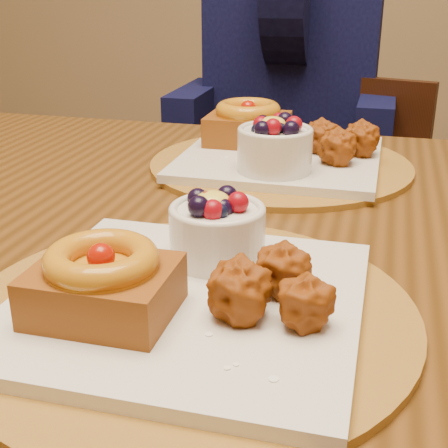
{
  "coord_description": "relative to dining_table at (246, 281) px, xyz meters",
  "views": [
    {
      "loc": [
        0.22,
        -0.62,
        1.02
      ],
      "look_at": [
        0.09,
        -0.14,
        0.82
      ],
      "focal_mm": 50.0,
      "sensor_mm": 36.0,
      "label": 1
    }
  ],
  "objects": [
    {
      "name": "dining_table",
      "position": [
        0.0,
        0.0,
        0.0
      ],
      "size": [
        1.6,
        0.9,
        0.76
      ],
      "color": "#3E240B",
      "rests_on": "ground"
    },
    {
      "name": "place_setting_near",
      "position": [
        -0.0,
        -0.22,
        0.1
      ],
      "size": [
        0.38,
        0.38,
        0.09
      ],
      "color": "#5F3512",
      "rests_on": "dining_table"
    },
    {
      "name": "place_setting_far",
      "position": [
        -0.0,
        0.21,
        0.11
      ],
      "size": [
        0.38,
        0.38,
        0.09
      ],
      "color": "#5F3512",
      "rests_on": "dining_table"
    },
    {
      "name": "chair_far",
      "position": [
        0.03,
        0.68,
        -0.23
      ],
      "size": [
        0.47,
        0.47,
        0.81
      ],
      "rotation": [
        0.0,
        0.0,
        -0.25
      ],
      "color": "black",
      "rests_on": "ground"
    },
    {
      "name": "diner",
      "position": [
        -0.08,
        0.87,
        0.17
      ],
      "size": [
        0.49,
        0.48,
        0.8
      ],
      "rotation": [
        0.0,
        0.0,
        -0.06
      ],
      "color": "black",
      "rests_on": "ground"
    }
  ]
}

